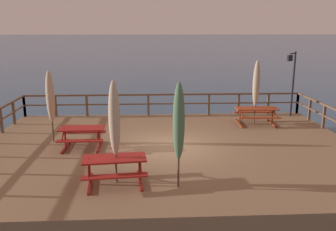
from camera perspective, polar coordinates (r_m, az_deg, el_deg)
name	(u,v)px	position (r m, az deg, el deg)	size (l,w,h in m)	color
ground_plane	(169,166)	(13.64, 0.17, -8.07)	(600.00, 600.00, 0.00)	navy
wooden_deck	(169,156)	(13.50, 0.17, -6.53)	(14.13, 10.31, 0.78)	#846647
railing_waterside_far	(164,101)	(18.02, -0.71, 2.37)	(13.93, 0.10, 1.09)	brown
picnic_table_mid_centre	(256,112)	(16.79, 13.92, 0.49)	(1.91, 1.45, 0.78)	#993819
picnic_table_front_left	(115,165)	(10.25, -8.52, -7.76)	(1.90, 1.57, 0.78)	maroon
picnic_table_front_right	(82,133)	(13.45, -13.55, -2.79)	(1.61, 1.41, 0.78)	maroon
patio_umbrella_tall_back_left	(256,84)	(16.59, 13.91, 4.91)	(0.32, 0.32, 2.92)	#4C3828
patio_umbrella_tall_front	(114,119)	(9.88, -8.55, -0.56)	(0.32, 0.32, 2.94)	#4C3828
patio_umbrella_short_mid	(179,122)	(9.46, 1.73, -1.06)	(0.32, 0.32, 2.94)	#4C3828
patio_umbrella_tall_mid_right	(50,97)	(14.21, -18.26, 2.82)	(0.32, 0.32, 2.77)	#4C3828
lamp_post_hooked	(292,74)	(18.46, 19.17, 6.22)	(0.55, 0.52, 3.20)	black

